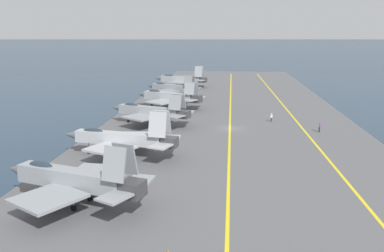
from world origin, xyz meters
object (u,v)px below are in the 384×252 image
object	(u,v)px
parked_jet_fifth	(169,97)
parked_jet_sixth	(173,88)
parked_jet_seventh	(182,79)
parked_jet_fourth	(151,111)
crew_white_vest	(271,117)
crew_purple_vest	(319,127)
parked_jet_second	(73,179)
parked_jet_third	(122,138)

from	to	relation	value
parked_jet_fifth	parked_jet_sixth	size ratio (longest dim) A/B	1.06
parked_jet_sixth	parked_jet_seventh	distance (m)	19.51
parked_jet_fifth	parked_jet_seventh	size ratio (longest dim) A/B	0.96
parked_jet_sixth	parked_jet_seventh	world-z (taller)	parked_jet_seventh
parked_jet_fourth	crew_white_vest	bearing A→B (deg)	-77.01
parked_jet_sixth	crew_purple_vest	bearing A→B (deg)	-140.17
crew_purple_vest	parked_jet_seventh	bearing A→B (deg)	28.68
parked_jet_fourth	parked_jet_sixth	distance (m)	34.52
parked_jet_second	parked_jet_sixth	bearing A→B (deg)	0.10
parked_jet_third	parked_jet_fourth	bearing A→B (deg)	-0.49
crew_white_vest	parked_jet_fifth	bearing A→B (deg)	60.59
parked_jet_third	parked_jet_seventh	bearing A→B (deg)	0.48
parked_jet_second	parked_jet_fifth	distance (m)	53.69
parked_jet_third	parked_jet_seventh	distance (m)	73.76
parked_jet_second	crew_white_vest	bearing A→B (deg)	-29.46
parked_jet_second	parked_jet_third	xyz separation A→B (m)	(16.38, -0.48, -0.12)
parked_jet_second	parked_jet_fourth	size ratio (longest dim) A/B	0.98
parked_jet_sixth	crew_purple_vest	world-z (taller)	parked_jet_sixth
parked_jet_third	parked_jet_fourth	distance (m)	19.74
parked_jet_fourth	crew_white_vest	world-z (taller)	parked_jet_fourth
parked_jet_sixth	parked_jet_seventh	size ratio (longest dim) A/B	0.91
parked_jet_third	parked_jet_seventh	world-z (taller)	parked_jet_third
parked_jet_second	parked_jet_fifth	bearing A→B (deg)	-1.62
parked_jet_second	parked_jet_fifth	xyz separation A→B (m)	(53.67, -1.52, -0.11)
parked_jet_seventh	crew_white_vest	bearing A→B (deg)	-154.28
parked_jet_second	parked_jet_fifth	size ratio (longest dim) A/B	1.00
parked_jet_seventh	parked_jet_fourth	bearing A→B (deg)	-179.17
parked_jet_sixth	crew_white_vest	bearing A→B (deg)	-141.26
parked_jet_fourth	parked_jet_seventh	xyz separation A→B (m)	(54.02, 0.78, -0.11)
parked_jet_second	crew_white_vest	size ratio (longest dim) A/B	9.92
parked_jet_second	parked_jet_third	bearing A→B (deg)	-1.67
parked_jet_third	parked_jet_sixth	size ratio (longest dim) A/B	1.10
parked_jet_third	parked_jet_seventh	xyz separation A→B (m)	(73.76, 0.61, -0.06)
crew_purple_vest	crew_white_vest	distance (m)	10.86
parked_jet_fourth	parked_jet_sixth	xyz separation A→B (m)	(34.51, 0.77, -0.26)
crew_white_vest	crew_purple_vest	bearing A→B (deg)	-136.40
parked_jet_second	parked_jet_seventh	bearing A→B (deg)	0.09
parked_jet_fourth	parked_jet_seventh	size ratio (longest dim) A/B	0.98
parked_jet_fourth	parked_jet_third	bearing A→B (deg)	179.51
parked_jet_fourth	parked_jet_second	bearing A→B (deg)	178.98
parked_jet_fourth	crew_purple_vest	distance (m)	30.36
parked_jet_third	crew_white_vest	xyz separation A→B (m)	(24.98, -22.88, -1.71)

